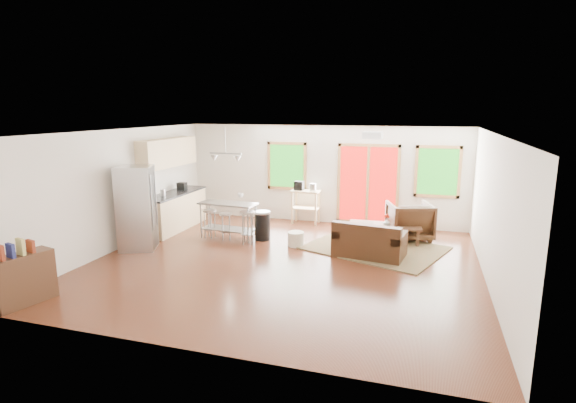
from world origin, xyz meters
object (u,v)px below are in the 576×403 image
(rug, at_px, (375,248))
(loveseat, at_px, (369,243))
(armchair, at_px, (410,219))
(island, at_px, (228,214))
(coffee_table, at_px, (397,228))
(kitchen_cart, at_px, (305,195))
(ottoman, at_px, (362,231))
(refrigerator, at_px, (137,208))

(rug, distance_m, loveseat, 0.68)
(loveseat, height_order, armchair, armchair)
(loveseat, distance_m, island, 3.40)
(coffee_table, relative_size, kitchen_cart, 0.99)
(rug, bearing_deg, ottoman, 120.90)
(refrigerator, height_order, kitchen_cart, refrigerator)
(armchair, xyz_separation_m, ottoman, (-1.06, -0.33, -0.29))
(loveseat, xyz_separation_m, island, (-3.36, 0.41, 0.29))
(loveseat, xyz_separation_m, coffee_table, (0.49, 1.16, 0.07))
(coffee_table, bearing_deg, armchair, 58.29)
(rug, distance_m, armchair, 1.28)
(island, height_order, kitchen_cart, kitchen_cart)
(island, bearing_deg, loveseat, -6.98)
(rug, relative_size, armchair, 2.82)
(refrigerator, height_order, island, refrigerator)
(ottoman, relative_size, refrigerator, 0.33)
(coffee_table, relative_size, armchair, 1.15)
(armchair, bearing_deg, kitchen_cart, -33.05)
(rug, distance_m, island, 3.48)
(rug, relative_size, refrigerator, 1.51)
(coffee_table, bearing_deg, refrigerator, -159.16)
(island, bearing_deg, rug, 3.34)
(coffee_table, height_order, kitchen_cart, kitchen_cart)
(rug, bearing_deg, coffee_table, 52.27)
(loveseat, bearing_deg, armchair, 73.42)
(kitchen_cart, bearing_deg, ottoman, -32.37)
(coffee_table, xyz_separation_m, refrigerator, (-5.40, -2.06, 0.55))
(coffee_table, xyz_separation_m, armchair, (0.26, 0.41, 0.12))
(rug, height_order, armchair, armchair)
(rug, bearing_deg, loveseat, -95.59)
(refrigerator, bearing_deg, rug, -5.17)
(island, bearing_deg, ottoman, 15.37)
(ottoman, bearing_deg, rug, -59.10)
(coffee_table, relative_size, ottoman, 1.89)
(ottoman, bearing_deg, refrigerator, -155.02)
(refrigerator, xyz_separation_m, kitchen_cart, (2.93, 3.20, -0.14))
(armchair, bearing_deg, coffee_table, 40.15)
(ottoman, distance_m, refrigerator, 5.12)
(rug, bearing_deg, refrigerator, -163.18)
(coffee_table, bearing_deg, rug, -127.73)
(rug, height_order, island, island)
(refrigerator, bearing_deg, coffee_table, -1.15)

